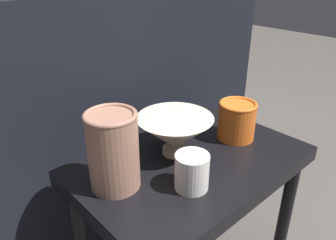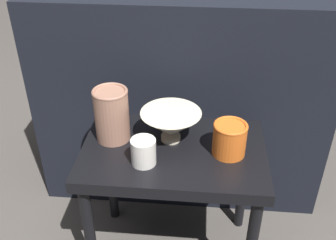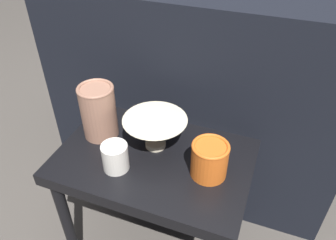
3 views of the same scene
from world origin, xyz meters
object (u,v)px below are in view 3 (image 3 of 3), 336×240
bowl (155,131)px  vase_textured_left (98,111)px  vase_colorful_right (209,159)px  cup (115,157)px

bowl → vase_textured_left: 0.19m
vase_colorful_right → vase_textured_left: bearing=172.6°
vase_textured_left → vase_colorful_right: size_ratio=1.66×
vase_colorful_right → cup: 0.26m
vase_colorful_right → bowl: bearing=163.3°
bowl → vase_colorful_right: size_ratio=1.82×
bowl → cup: bearing=-118.9°
bowl → cup: size_ratio=2.35×
vase_textured_left → vase_colorful_right: vase_textured_left is taller
vase_textured_left → cup: size_ratio=2.15×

